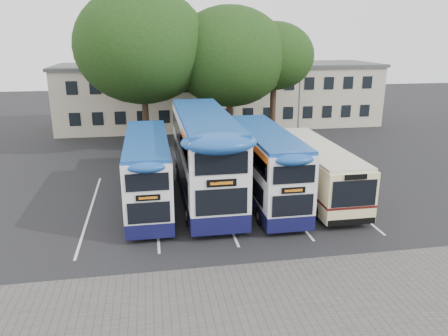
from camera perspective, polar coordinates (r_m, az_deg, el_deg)
name	(u,v)px	position (r m, az deg, el deg)	size (l,w,h in m)	color
ground	(315,236)	(21.08, 11.83, -8.69)	(120.00, 120.00, 0.00)	black
paving_strip	(313,302)	(16.37, 11.60, -16.78)	(40.00, 6.00, 0.01)	#595654
bay_lines	(219,202)	(24.57, -0.64, -4.49)	(14.12, 11.00, 0.01)	silver
depot_building	(221,94)	(45.54, -0.42, 9.64)	(32.40, 8.40, 6.20)	#BBAF96
lamp_post	(300,81)	(40.04, 9.94, 11.15)	(0.25, 1.05, 9.06)	gray
tree_left	(142,46)	(34.99, -10.67, 15.37)	(10.25, 10.25, 12.54)	black
tree_mid	(230,57)	(35.65, 0.75, 14.32)	(9.24, 9.24, 11.27)	black
tree_right	(274,56)	(36.54, 6.61, 14.28)	(6.38, 6.38, 10.06)	black
bus_dd_left	(148,169)	(23.72, -9.94, -0.08)	(2.26, 9.34, 3.89)	#10113D
bus_dd_mid	(204,152)	(24.64, -2.59, 2.13)	(2.84, 11.70, 4.88)	#10113D
bus_dd_right	(265,162)	(24.28, 5.39, 0.72)	(2.36, 9.72, 4.05)	#10113D
bus_single	(314,167)	(25.81, 11.71, 0.19)	(2.55, 10.04, 2.99)	beige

